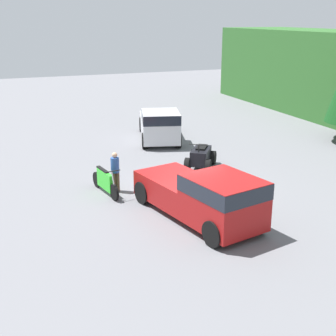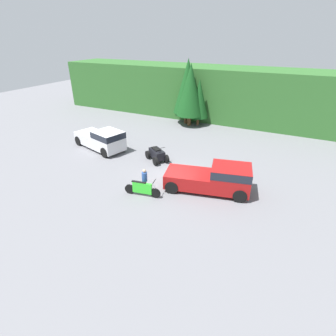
# 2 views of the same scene
# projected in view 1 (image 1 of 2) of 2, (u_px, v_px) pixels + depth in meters

# --- Properties ---
(ground_plane) EXTENTS (80.00, 80.00, 0.00)m
(ground_plane) POSITION_uv_depth(u_px,v_px,m) (184.00, 192.00, 18.84)
(ground_plane) COLOR slate
(pickup_truck_red) EXTENTS (5.62, 3.12, 1.85)m
(pickup_truck_red) POSITION_uv_depth(u_px,v_px,m) (205.00, 195.00, 15.79)
(pickup_truck_red) COLOR maroon
(pickup_truck_red) RESTS_ON ground_plane
(pickup_truck_second) EXTENTS (5.43, 3.31, 1.85)m
(pickup_truck_second) POSITION_uv_depth(u_px,v_px,m) (159.00, 124.00, 26.17)
(pickup_truck_second) COLOR silver
(pickup_truck_second) RESTS_ON ground_plane
(dirt_bike) EXTENTS (2.34, 0.69, 1.18)m
(dirt_bike) POSITION_uv_depth(u_px,v_px,m) (105.00, 182.00, 18.50)
(dirt_bike) COLOR black
(dirt_bike) RESTS_ON ground_plane
(quad_atv) EXTENTS (2.36, 2.15, 1.28)m
(quad_atv) POSITION_uv_depth(u_px,v_px,m) (201.00, 157.00, 21.64)
(quad_atv) COLOR black
(quad_atv) RESTS_ON ground_plane
(rider_person) EXTENTS (0.42, 0.42, 1.64)m
(rider_person) POSITION_uv_depth(u_px,v_px,m) (115.00, 170.00, 18.60)
(rider_person) COLOR brown
(rider_person) RESTS_ON ground_plane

